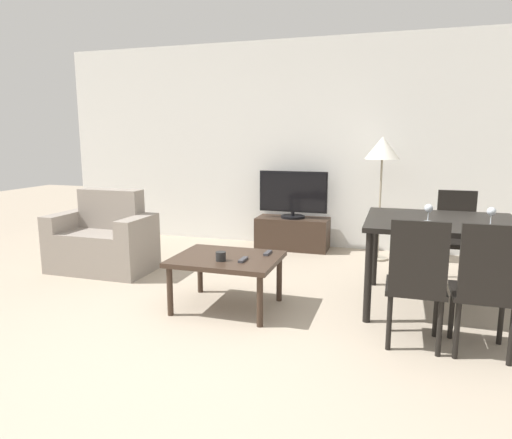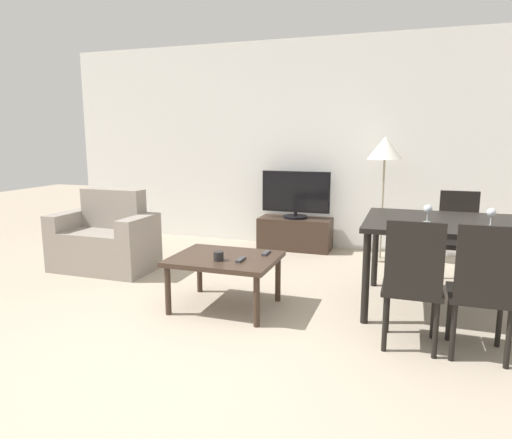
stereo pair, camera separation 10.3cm
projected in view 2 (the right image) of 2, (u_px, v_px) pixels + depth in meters
ground_plane at (177, 363)px, 2.97m from camera, size 18.00×18.00×0.00m
wall_back at (303, 145)px, 6.04m from camera, size 6.88×0.06×2.70m
armchair at (106, 241)px, 5.05m from camera, size 1.09×0.62×0.88m
tv_stand at (295, 233)px, 5.98m from camera, size 0.94×0.42×0.41m
tv at (296, 195)px, 5.89m from camera, size 0.89×0.31×0.61m
coffee_table at (225, 262)px, 3.88m from camera, size 0.88×0.71×0.45m
dining_table at (441, 231)px, 3.78m from camera, size 1.23×1.09×0.77m
dining_chair_near at (413, 280)px, 3.08m from camera, size 0.40×0.40×0.92m
dining_chair_far at (458, 234)px, 4.54m from camera, size 0.40×0.40×0.92m
dining_chair_near_right at (483, 287)px, 2.95m from camera, size 0.40×0.40×0.92m
floor_lamp at (385, 153)px, 5.24m from camera, size 0.40×0.40×1.46m
remote_primary at (241, 260)px, 3.74m from camera, size 0.04×0.15×0.02m
remote_secondary at (266, 253)px, 3.95m from camera, size 0.04×0.15×0.02m
cup_white_near at (219, 256)px, 3.74m from camera, size 0.08×0.08×0.08m
wine_glass_left at (491, 214)px, 3.50m from camera, size 0.07×0.07×0.15m
wine_glass_center at (428, 210)px, 3.67m from camera, size 0.07×0.07×0.15m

